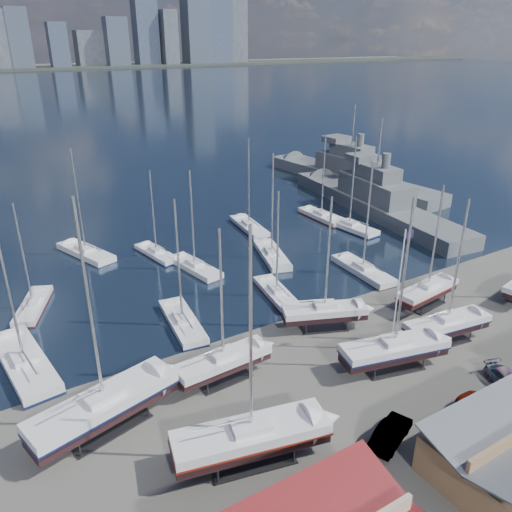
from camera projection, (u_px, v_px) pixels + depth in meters
ground at (361, 359)px, 48.36m from camera, size 1400.00×1400.00×0.00m
water at (0, 93)px, 291.84m from camera, size 1400.00×600.00×0.40m
sailboat_cradle_0 at (105, 405)px, 38.94m from camera, size 12.51×6.26×19.22m
sailboat_cradle_1 at (251, 437)px, 35.91m from camera, size 11.96×5.67×18.45m
sailboat_cradle_2 at (223, 362)px, 44.63m from camera, size 9.09×3.02×14.73m
sailboat_cradle_3 at (394, 349)px, 46.28m from camera, size 10.75×5.19×16.69m
sailboat_cradle_4 at (325, 312)px, 52.79m from camera, size 9.20×5.64×14.66m
sailboat_cradle_5 at (447, 324)px, 50.43m from camera, size 9.66×3.91×15.23m
sailboat_cradle_6 at (428, 290)px, 57.33m from camera, size 9.09×3.51×14.44m
sailboat_moored_0 at (25, 365)px, 46.99m from camera, size 4.97×12.86×18.73m
sailboat_moored_1 at (33, 307)px, 57.27m from camera, size 5.77×9.15×13.28m
sailboat_moored_2 at (86, 253)px, 71.47m from camera, size 6.28×11.04×16.08m
sailboat_moored_3 at (183, 323)px, 53.93m from camera, size 4.01×10.27×14.95m
sailboat_moored_4 at (195, 268)px, 66.97m from camera, size 4.25×9.75×14.25m
sailboat_moored_5 at (157, 254)px, 71.30m from camera, size 3.89×9.00×13.03m
sailboat_moored_6 at (277, 294)px, 60.06m from camera, size 4.04×9.46×13.70m
sailboat_moored_7 at (272, 256)px, 70.60m from camera, size 5.78×10.75×15.64m
sailboat_moored_8 at (249, 227)px, 81.41m from camera, size 4.20×10.64×15.47m
sailboat_moored_9 at (363, 271)px, 66.00m from camera, size 3.57×10.51×15.61m
sailboat_moored_10 at (349, 227)px, 81.43m from camera, size 4.02×10.79×15.76m
sailboat_moored_11 at (321, 217)px, 86.11m from camera, size 2.86×10.07×15.03m
naval_ship_east at (374, 202)px, 89.42m from camera, size 12.06×44.23×17.93m
naval_ship_west at (349, 177)px, 106.35m from camera, size 10.81×45.38×18.05m
car_a at (341, 498)px, 32.91m from camera, size 1.85×4.07×1.35m
car_b at (391, 433)px, 38.21m from camera, size 5.24×3.48×1.63m
car_c at (490, 414)px, 40.22m from camera, size 2.47×5.34×1.48m
car_d at (508, 381)px, 44.21m from camera, size 3.32×5.20×1.40m
flagpole at (400, 283)px, 46.98m from camera, size 1.13×0.12×12.84m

